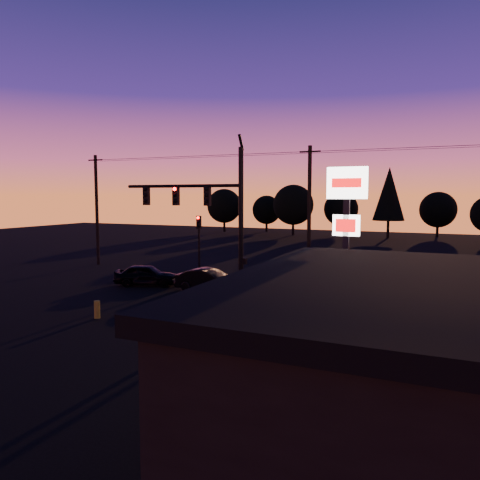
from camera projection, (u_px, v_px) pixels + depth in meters
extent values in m
plane|color=black|center=(170.00, 332.00, 19.65)|extent=(120.00, 120.00, 0.00)
cube|color=beige|center=(192.00, 327.00, 20.35)|extent=(0.35, 2.20, 0.01)
cube|color=beige|center=(207.00, 320.00, 21.62)|extent=(1.20, 1.20, 0.01)
cylinder|color=black|center=(241.00, 232.00, 22.29)|extent=(0.24, 0.24, 8.00)
cylinder|color=black|center=(241.00, 143.00, 21.89)|extent=(0.14, 0.52, 0.76)
cylinder|color=black|center=(182.00, 186.00, 23.41)|extent=(6.50, 0.16, 0.16)
cube|color=black|center=(207.00, 196.00, 22.86)|extent=(0.32, 0.22, 0.95)
sphere|color=black|center=(206.00, 189.00, 22.71)|extent=(0.18, 0.18, 0.18)
sphere|color=black|center=(206.00, 195.00, 22.74)|extent=(0.18, 0.18, 0.18)
sphere|color=black|center=(206.00, 201.00, 22.77)|extent=(0.18, 0.18, 0.18)
cube|color=black|center=(176.00, 196.00, 23.60)|extent=(0.32, 0.22, 0.95)
sphere|color=#FF0705|center=(175.00, 189.00, 23.45)|extent=(0.18, 0.18, 0.18)
sphere|color=black|center=(175.00, 195.00, 23.47)|extent=(0.18, 0.18, 0.18)
sphere|color=black|center=(175.00, 201.00, 23.50)|extent=(0.18, 0.18, 0.18)
cube|color=black|center=(146.00, 196.00, 24.33)|extent=(0.32, 0.22, 0.95)
sphere|color=black|center=(145.00, 189.00, 24.18)|extent=(0.18, 0.18, 0.18)
sphere|color=black|center=(145.00, 195.00, 24.21)|extent=(0.18, 0.18, 0.18)
sphere|color=black|center=(145.00, 201.00, 24.24)|extent=(0.18, 0.18, 0.18)
cube|color=black|center=(244.00, 261.00, 22.35)|extent=(0.22, 0.18, 0.28)
cylinder|color=black|center=(199.00, 253.00, 31.96)|extent=(0.14, 0.14, 3.60)
cube|color=black|center=(199.00, 222.00, 31.76)|extent=(0.30, 0.20, 0.90)
sphere|color=#FF0705|center=(198.00, 218.00, 31.62)|extent=(0.18, 0.18, 0.18)
sphere|color=black|center=(198.00, 222.00, 31.65)|extent=(0.18, 0.18, 0.18)
sphere|color=black|center=(198.00, 226.00, 31.67)|extent=(0.18, 0.18, 0.18)
cube|color=black|center=(345.00, 262.00, 17.84)|extent=(0.22, 0.22, 6.40)
cube|color=white|center=(347.00, 183.00, 17.56)|extent=(1.50, 0.25, 1.20)
cube|color=red|center=(346.00, 183.00, 17.43)|extent=(1.10, 0.02, 0.35)
cube|color=white|center=(346.00, 225.00, 17.71)|extent=(1.00, 0.22, 0.80)
cube|color=red|center=(346.00, 226.00, 17.59)|extent=(0.75, 0.02, 0.50)
cylinder|color=black|center=(97.00, 210.00, 38.47)|extent=(0.26, 0.26, 9.00)
cube|color=black|center=(95.00, 160.00, 38.08)|extent=(1.40, 0.10, 0.10)
cylinder|color=black|center=(309.00, 214.00, 31.11)|extent=(0.26, 0.26, 9.00)
cube|color=black|center=(310.00, 152.00, 30.72)|extent=(1.40, 0.10, 0.10)
cylinder|color=black|center=(187.00, 156.00, 33.86)|extent=(18.00, 0.02, 0.02)
cylinder|color=black|center=(191.00, 156.00, 34.40)|extent=(18.00, 0.02, 0.02)
cylinder|color=black|center=(195.00, 158.00, 34.95)|extent=(18.00, 0.02, 0.02)
cylinder|color=black|center=(461.00, 146.00, 26.50)|extent=(18.00, 0.02, 0.02)
cylinder|color=black|center=(461.00, 146.00, 27.04)|extent=(18.00, 0.02, 0.02)
cylinder|color=black|center=(461.00, 147.00, 27.59)|extent=(18.00, 0.02, 0.02)
cube|color=black|center=(380.00, 356.00, 12.68)|extent=(2.20, 0.05, 1.60)
cylinder|color=gold|center=(97.00, 310.00, 21.85)|extent=(0.27, 0.27, 0.82)
cylinder|color=black|center=(224.00, 226.00, 73.95)|extent=(0.36, 0.36, 1.62)
sphere|color=black|center=(224.00, 206.00, 73.64)|extent=(5.36, 5.36, 5.36)
cylinder|color=black|center=(267.00, 227.00, 74.23)|extent=(0.36, 0.36, 1.38)
sphere|color=black|center=(267.00, 210.00, 73.97)|extent=(4.54, 4.54, 4.54)
cylinder|color=black|center=(293.00, 229.00, 67.22)|extent=(0.36, 0.36, 1.75)
sphere|color=black|center=(293.00, 205.00, 66.89)|extent=(5.77, 5.78, 5.78)
cylinder|color=black|center=(341.00, 229.00, 68.41)|extent=(0.36, 0.36, 1.50)
sphere|color=black|center=(341.00, 209.00, 68.12)|extent=(4.95, 4.95, 4.95)
cylinder|color=black|center=(388.00, 229.00, 62.78)|extent=(0.36, 0.36, 2.38)
cone|color=black|center=(389.00, 194.00, 62.33)|extent=(4.18, 4.18, 7.12)
cylinder|color=black|center=(437.00, 231.00, 64.91)|extent=(0.36, 0.36, 1.50)
sphere|color=black|center=(438.00, 210.00, 64.62)|extent=(4.95, 4.95, 4.95)
imported|color=black|center=(146.00, 275.00, 29.81)|extent=(4.28, 2.92, 1.35)
imported|color=black|center=(209.00, 280.00, 27.88)|extent=(4.15, 1.47, 1.36)
imported|color=black|center=(369.00, 294.00, 23.95)|extent=(5.05, 2.57, 1.41)
imported|color=black|center=(338.00, 371.00, 13.31)|extent=(3.93, 5.86, 1.49)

